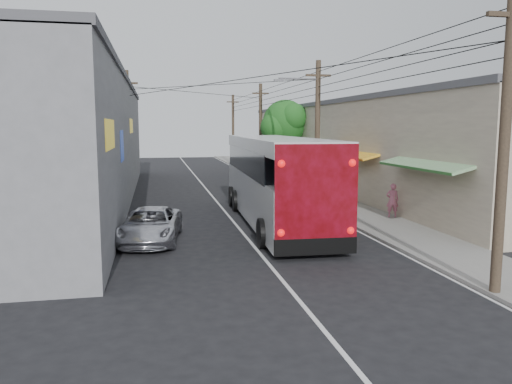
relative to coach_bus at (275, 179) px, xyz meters
The scene contains 13 objects.
ground 9.53m from the coach_bus, 101.60° to the right, with size 120.00×120.00×0.00m, color black.
sidewalk 11.99m from the coach_bus, 66.97° to the left, with size 3.00×80.00×0.12m, color slate.
building_right 15.82m from the coach_bus, 54.72° to the left, with size 7.09×40.00×6.25m.
building_left 13.75m from the coach_bus, 139.42° to the left, with size 7.20×36.00×7.25m.
utility_poles 11.47m from the coach_bus, 83.62° to the left, with size 11.80×45.28×8.00m.
street_tree 17.82m from the coach_bus, 73.52° to the left, with size 4.40×4.00×6.60m.
coach_bus is the anchor object (origin of this frame).
jeepney 6.52m from the coach_bus, 152.85° to the right, with size 2.18×4.72×1.31m, color silver.
parked_suv 9.08m from the coach_bus, 72.34° to the left, with size 2.32×5.70×1.66m, color gray.
parked_car_mid 12.14m from the coach_bus, 80.81° to the left, with size 1.91×4.76×1.62m, color #232227.
parked_car_far 20.95m from the coach_bus, 83.50° to the left, with size 1.40×4.01×1.32m, color black.
pedestrian_near 5.85m from the coach_bus, ahead, with size 0.60×0.39×1.63m, color #CC6C89.
pedestrian_far 8.09m from the coach_bus, 62.45° to the left, with size 0.83×0.64×1.70m, color #96B9DB.
Camera 1 is at (-3.55, -13.26, 4.47)m, focal length 35.00 mm.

